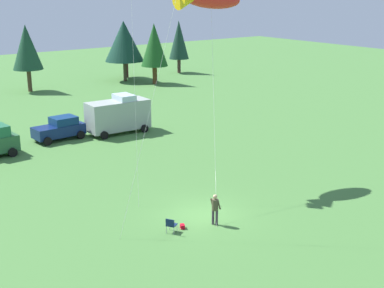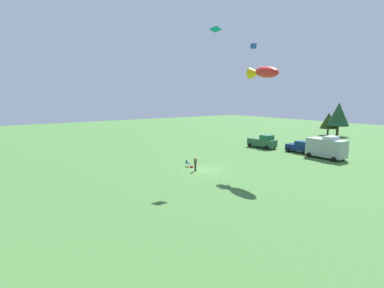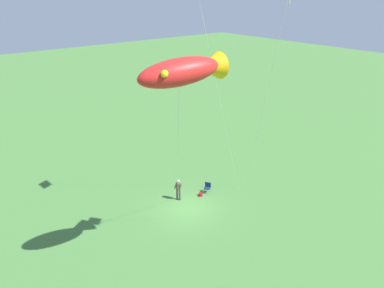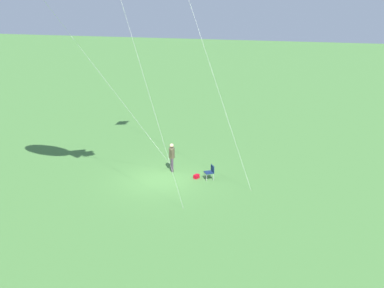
% 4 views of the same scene
% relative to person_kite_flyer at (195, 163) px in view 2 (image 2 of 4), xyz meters
% --- Properties ---
extents(ground_plane, '(160.00, 160.00, 0.00)m').
position_rel_person_kite_flyer_xyz_m(ground_plane, '(0.26, 1.40, -1.02)').
color(ground_plane, '#447537').
extents(person_kite_flyer, '(0.47, 0.61, 1.74)m').
position_rel_person_kite_flyer_xyz_m(person_kite_flyer, '(0.00, 0.00, 0.00)').
color(person_kite_flyer, '#403341').
rests_on(person_kite_flyer, ground).
extents(folding_chair, '(0.66, 0.66, 0.82)m').
position_rel_person_kite_flyer_xyz_m(folding_chair, '(-2.48, 0.57, -0.53)').
color(folding_chair, '#132449').
rests_on(folding_chair, ground).
extents(backpack_on_grass, '(0.33, 0.38, 0.22)m').
position_rel_person_kite_flyer_xyz_m(backpack_on_grass, '(-1.68, 0.66, -0.91)').
color(backpack_on_grass, red).
rests_on(backpack_on_grass, ground).
extents(truck_green_flatbed, '(5.14, 2.73, 2.34)m').
position_rel_person_kite_flyer_xyz_m(truck_green_flatbed, '(-6.46, 19.35, 0.08)').
color(truck_green_flatbed, '#295B34').
rests_on(truck_green_flatbed, ground).
extents(car_navy_hatch, '(4.32, 2.46, 1.89)m').
position_rel_person_kite_flyer_xyz_m(car_navy_hatch, '(0.07, 20.79, -0.07)').
color(car_navy_hatch, navy).
rests_on(car_navy_hatch, ground).
extents(van_motorhome_grey, '(5.46, 2.73, 3.34)m').
position_rel_person_kite_flyer_xyz_m(van_motorhome_grey, '(5.07, 19.73, 0.62)').
color(van_motorhome_grey, '#97A19A').
rests_on(van_motorhome_grey, ground).
extents(kite_large_fish, '(7.06, 8.02, 12.48)m').
position_rel_person_kite_flyer_xyz_m(kite_large_fish, '(4.36, 6.55, 10.64)').
color(kite_large_fish, red).
rests_on(kite_large_fish, ground).
extents(kite_diamond_blue, '(2.90, 4.84, 15.63)m').
position_rel_person_kite_flyer_xyz_m(kite_diamond_blue, '(0.28, 8.70, 13.41)').
color(kite_diamond_blue, blue).
rests_on(kite_diamond_blue, ground).
extents(kite_delta_teal, '(6.10, 1.53, 16.95)m').
position_rel_person_kite_flyer_xyz_m(kite_delta_teal, '(0.50, 2.40, 15.49)').
color(kite_delta_teal, '#0D8E91').
rests_on(kite_delta_teal, ground).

